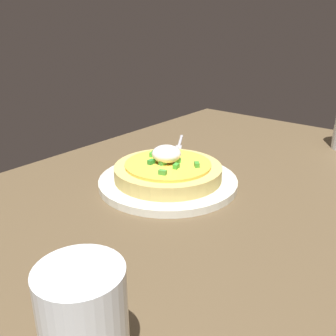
{
  "coord_description": "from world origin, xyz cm",
  "views": [
    {
      "loc": [
        50.07,
        26.86,
        30.76
      ],
      "look_at": [
        1.77,
        -12.4,
        5.99
      ],
      "focal_mm": 40.53,
      "sensor_mm": 36.0,
      "label": 1
    }
  ],
  "objects_px": {
    "pizza": "(168,170)",
    "fork": "(180,144)",
    "plate": "(168,182)",
    "cup_near": "(85,332)"
  },
  "relations": [
    {
      "from": "cup_near",
      "to": "pizza",
      "type": "bearing_deg",
      "value": -150.48
    },
    {
      "from": "pizza",
      "to": "fork",
      "type": "distance_m",
      "value": 0.23
    },
    {
      "from": "pizza",
      "to": "fork",
      "type": "xyz_separation_m",
      "value": [
        -0.2,
        -0.12,
        -0.03
      ]
    },
    {
      "from": "cup_near",
      "to": "fork",
      "type": "relative_size",
      "value": 1.07
    },
    {
      "from": "plate",
      "to": "cup_near",
      "type": "xyz_separation_m",
      "value": [
        0.34,
        0.19,
        0.04
      ]
    },
    {
      "from": "plate",
      "to": "pizza",
      "type": "relative_size",
      "value": 1.3
    },
    {
      "from": "pizza",
      "to": "plate",
      "type": "bearing_deg",
      "value": 59.53
    },
    {
      "from": "cup_near",
      "to": "fork",
      "type": "distance_m",
      "value": 0.63
    },
    {
      "from": "pizza",
      "to": "cup_near",
      "type": "distance_m",
      "value": 0.4
    },
    {
      "from": "plate",
      "to": "fork",
      "type": "xyz_separation_m",
      "value": [
        -0.2,
        -0.12,
        -0.0
      ]
    }
  ]
}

